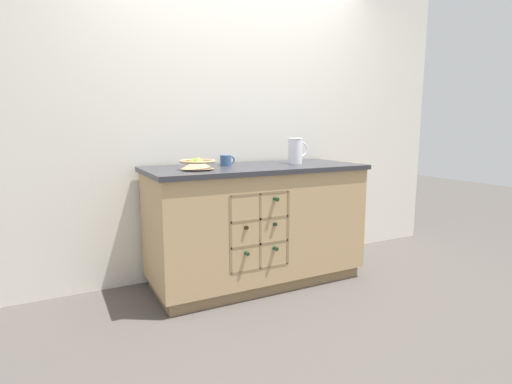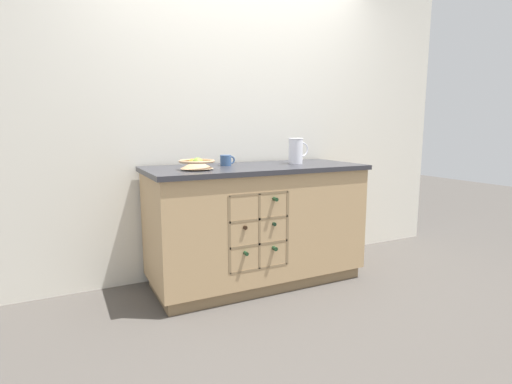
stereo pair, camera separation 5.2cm
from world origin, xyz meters
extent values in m
plane|color=#4C4742|center=(0.00, 0.00, 0.00)|extent=(14.00, 14.00, 0.00)
cube|color=silver|center=(0.00, 0.40, 1.27)|extent=(4.40, 0.06, 2.55)
cube|color=olive|center=(0.00, 0.00, 0.04)|extent=(1.56, 0.60, 0.09)
cube|color=tan|center=(0.00, 0.00, 0.49)|extent=(1.62, 0.66, 0.79)
cube|color=#2D2D33|center=(0.00, 0.00, 0.90)|extent=(1.66, 0.70, 0.03)
cube|color=olive|center=(-0.14, -0.23, 0.50)|extent=(0.45, 0.01, 0.53)
cube|color=olive|center=(-0.36, -0.28, 0.50)|extent=(0.02, 0.10, 0.53)
cube|color=olive|center=(0.09, -0.28, 0.50)|extent=(0.02, 0.10, 0.53)
cube|color=olive|center=(-0.14, -0.28, 0.23)|extent=(0.45, 0.10, 0.02)
cube|color=olive|center=(-0.14, -0.28, 0.41)|extent=(0.45, 0.10, 0.02)
cube|color=olive|center=(-0.14, -0.28, 0.59)|extent=(0.45, 0.10, 0.02)
cube|color=olive|center=(-0.14, -0.28, 0.76)|extent=(0.45, 0.10, 0.02)
cube|color=olive|center=(-0.14, -0.28, 0.50)|extent=(0.02, 0.10, 0.53)
cylinder|color=#19381E|center=(-0.25, -0.18, 0.36)|extent=(0.07, 0.20, 0.07)
cylinder|color=#19381E|center=(-0.25, -0.32, 0.36)|extent=(0.03, 0.09, 0.03)
cylinder|color=#19381E|center=(-0.03, -0.18, 0.37)|extent=(0.08, 0.21, 0.08)
cylinder|color=#19381E|center=(-0.03, -0.32, 0.37)|extent=(0.03, 0.09, 0.03)
cylinder|color=black|center=(-0.25, -0.15, 0.54)|extent=(0.07, 0.21, 0.07)
cylinder|color=black|center=(-0.25, -0.30, 0.54)|extent=(0.03, 0.09, 0.03)
cylinder|color=black|center=(-0.03, -0.15, 0.54)|extent=(0.07, 0.21, 0.07)
cylinder|color=black|center=(-0.03, -0.30, 0.54)|extent=(0.03, 0.09, 0.03)
cylinder|color=#19381E|center=(-0.03, -0.18, 0.72)|extent=(0.07, 0.21, 0.07)
cylinder|color=#19381E|center=(-0.03, -0.33, 0.72)|extent=(0.03, 0.09, 0.03)
cylinder|color=tan|center=(-0.49, -0.08, 0.92)|extent=(0.11, 0.11, 0.01)
cone|color=tan|center=(-0.49, -0.08, 0.96)|extent=(0.23, 0.23, 0.06)
torus|color=tan|center=(-0.49, -0.08, 0.98)|extent=(0.25, 0.25, 0.02)
sphere|color=#7FA838|center=(-0.49, -0.08, 0.96)|extent=(0.08, 0.08, 0.08)
sphere|color=gold|center=(-0.50, -0.02, 0.96)|extent=(0.07, 0.07, 0.07)
cylinder|color=white|center=(0.36, 0.02, 1.02)|extent=(0.11, 0.11, 0.20)
torus|color=white|center=(0.36, 0.02, 1.12)|extent=(0.12, 0.12, 0.01)
torus|color=white|center=(0.42, 0.02, 1.03)|extent=(0.12, 0.01, 0.12)
cylinder|color=#385684|center=(-0.21, 0.11, 0.96)|extent=(0.08, 0.08, 0.08)
torus|color=#385684|center=(-0.16, 0.11, 0.96)|extent=(0.06, 0.01, 0.06)
camera|label=1|loc=(-1.40, -2.68, 1.21)|focal=28.00mm
camera|label=2|loc=(-1.35, -2.71, 1.21)|focal=28.00mm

